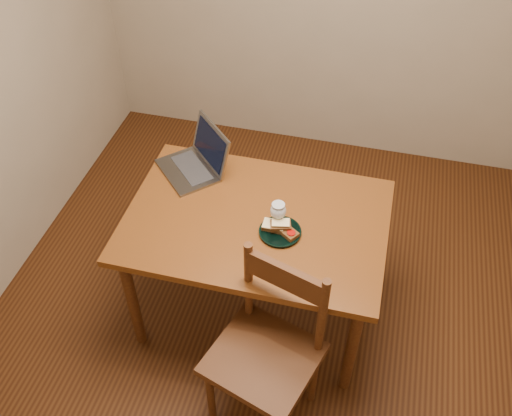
% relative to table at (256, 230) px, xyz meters
% --- Properties ---
extents(floor, '(3.20, 3.20, 0.02)m').
position_rel_table_xyz_m(floor, '(0.10, 0.06, -0.66)').
color(floor, black).
rests_on(floor, ground).
extents(table, '(1.30, 0.90, 0.74)m').
position_rel_table_xyz_m(table, '(0.00, 0.00, 0.00)').
color(table, '#542F0E').
rests_on(table, floor).
extents(chair, '(0.57, 0.55, 0.49)m').
position_rel_table_xyz_m(chair, '(0.19, -0.57, -0.12)').
color(chair, '#37170B').
rests_on(chair, floor).
extents(plate, '(0.21, 0.21, 0.02)m').
position_rel_table_xyz_m(plate, '(0.14, -0.07, 0.09)').
color(plate, black).
rests_on(plate, table).
extents(sandwich_cheese, '(0.11, 0.07, 0.03)m').
position_rel_table_xyz_m(sandwich_cheese, '(0.10, -0.06, 0.12)').
color(sandwich_cheese, '#381E0C').
rests_on(sandwich_cheese, plate).
extents(sandwich_tomato, '(0.12, 0.11, 0.03)m').
position_rel_table_xyz_m(sandwich_tomato, '(0.18, -0.08, 0.12)').
color(sandwich_tomato, '#381E0C').
rests_on(sandwich_tomato, plate).
extents(sandwich_top, '(0.11, 0.08, 0.03)m').
position_rel_table_xyz_m(sandwich_top, '(0.14, -0.06, 0.14)').
color(sandwich_top, '#381E0C').
rests_on(sandwich_top, plate).
extents(milk_glass, '(0.08, 0.08, 0.15)m').
position_rel_table_xyz_m(milk_glass, '(0.11, -0.02, 0.16)').
color(milk_glass, white).
rests_on(milk_glass, table).
extents(laptop, '(0.45, 0.45, 0.24)m').
position_rel_table_xyz_m(laptop, '(-0.40, 0.30, 0.15)').
color(laptop, slate).
rests_on(laptop, table).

